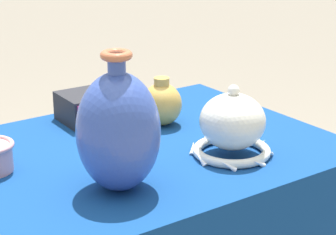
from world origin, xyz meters
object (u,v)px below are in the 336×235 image
vase_tall_bulbous (118,131)px  mosaic_tile_box (85,108)px  jar_round_ochre (162,104)px  vase_dome_bell (232,127)px

vase_tall_bulbous → mosaic_tile_box: size_ratio=2.03×
vase_tall_bulbous → jar_round_ochre: 0.42m
vase_dome_bell → mosaic_tile_box: size_ratio=1.35×
mosaic_tile_box → jar_round_ochre: (0.16, -0.14, 0.02)m
vase_tall_bulbous → mosaic_tile_box: vase_tall_bulbous is taller
jar_round_ochre → mosaic_tile_box: bearing=138.1°
mosaic_tile_box → vase_tall_bulbous: bearing=-107.0°
vase_tall_bulbous → jar_round_ochre: vase_tall_bulbous is taller
vase_tall_bulbous → mosaic_tile_box: (0.15, 0.42, -0.09)m
jar_round_ochre → vase_tall_bulbous: bearing=-137.4°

